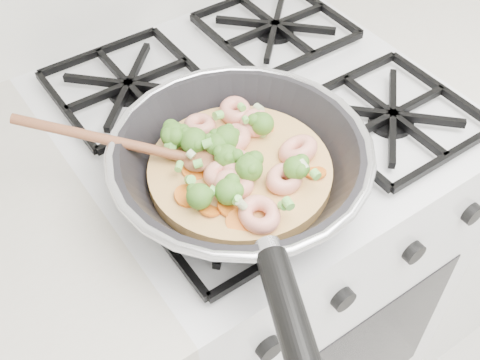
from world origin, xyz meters
TOP-DOWN VIEW (x-y plane):
  - stove at (0.00, 1.70)m, footprint 0.60×0.60m
  - skillet at (-0.13, 1.56)m, footprint 0.41×0.53m

SIDE VIEW (x-z plane):
  - stove at x=0.00m, z-range 0.00..0.92m
  - skillet at x=-0.13m, z-range 0.91..1.01m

